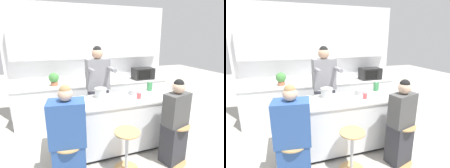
# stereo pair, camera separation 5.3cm
# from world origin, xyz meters

# --- Properties ---
(ground_plane) EXTENTS (16.00, 16.00, 0.00)m
(ground_plane) POSITION_xyz_m (0.00, 0.00, 0.00)
(ground_plane) COLOR #B2ADA3
(wall_back) EXTENTS (3.93, 0.22, 2.70)m
(wall_back) POSITION_xyz_m (0.00, 1.67, 1.54)
(wall_back) COLOR white
(wall_back) RESTS_ON ground_plane
(back_counter) EXTENTS (3.64, 0.60, 0.89)m
(back_counter) POSITION_xyz_m (0.00, 1.38, 0.45)
(back_counter) COLOR silver
(back_counter) RESTS_ON ground_plane
(kitchen_island) EXTENTS (2.04, 0.72, 0.93)m
(kitchen_island) POSITION_xyz_m (0.00, 0.00, 0.47)
(kitchen_island) COLOR black
(kitchen_island) RESTS_ON ground_plane
(bar_stool_leftmost) EXTENTS (0.38, 0.38, 0.65)m
(bar_stool_leftmost) POSITION_xyz_m (-0.82, -0.64, 0.36)
(bar_stool_leftmost) COLOR tan
(bar_stool_leftmost) RESTS_ON ground_plane
(bar_stool_center) EXTENTS (0.38, 0.38, 0.65)m
(bar_stool_center) POSITION_xyz_m (0.00, -0.61, 0.36)
(bar_stool_center) COLOR tan
(bar_stool_center) RESTS_ON ground_plane
(bar_stool_rightmost) EXTENTS (0.38, 0.38, 0.65)m
(bar_stool_rightmost) POSITION_xyz_m (0.82, -0.66, 0.36)
(bar_stool_rightmost) COLOR tan
(bar_stool_rightmost) RESTS_ON ground_plane
(person_cooking) EXTENTS (0.47, 0.57, 1.79)m
(person_cooking) POSITION_xyz_m (-0.13, 0.55, 0.89)
(person_cooking) COLOR #383842
(person_cooking) RESTS_ON ground_plane
(person_wrapped_blanket) EXTENTS (0.47, 0.34, 1.42)m
(person_wrapped_blanket) POSITION_xyz_m (-0.81, -0.64, 0.67)
(person_wrapped_blanket) COLOR #2D5193
(person_wrapped_blanket) RESTS_ON ground_plane
(person_seated_near) EXTENTS (0.45, 0.35, 1.36)m
(person_seated_near) POSITION_xyz_m (0.79, -0.64, 0.62)
(person_seated_near) COLOR #333338
(person_seated_near) RESTS_ON ground_plane
(cooking_pot) EXTENTS (0.30, 0.21, 0.17)m
(cooking_pot) POSITION_xyz_m (-0.18, 0.17, 1.01)
(cooking_pot) COLOR #B7BABC
(cooking_pot) RESTS_ON kitchen_island
(fruit_bowl) EXTENTS (0.24, 0.24, 0.08)m
(fruit_bowl) POSITION_xyz_m (0.47, 0.15, 0.97)
(fruit_bowl) COLOR #B7BABC
(fruit_bowl) RESTS_ON kitchen_island
(coffee_cup_near) EXTENTS (0.10, 0.07, 0.10)m
(coffee_cup_near) POSITION_xyz_m (0.43, -0.10, 0.98)
(coffee_cup_near) COLOR #DB4C51
(coffee_cup_near) RESTS_ON kitchen_island
(coffee_cup_far) EXTENTS (0.10, 0.07, 0.08)m
(coffee_cup_far) POSITION_xyz_m (-0.75, -0.25, 0.97)
(coffee_cup_far) COLOR orange
(coffee_cup_far) RESTS_ON kitchen_island
(juice_carton) EXTENTS (0.07, 0.07, 0.19)m
(juice_carton) POSITION_xyz_m (0.84, 0.25, 1.01)
(juice_carton) COLOR #38844C
(juice_carton) RESTS_ON kitchen_island
(microwave) EXTENTS (0.52, 0.36, 0.29)m
(microwave) POSITION_xyz_m (1.28, 1.35, 1.04)
(microwave) COLOR black
(microwave) RESTS_ON back_counter
(potted_plant) EXTENTS (0.22, 0.22, 0.29)m
(potted_plant) POSITION_xyz_m (-0.93, 1.38, 1.05)
(potted_plant) COLOR #A86042
(potted_plant) RESTS_ON back_counter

